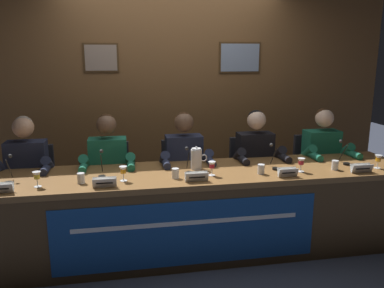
{
  "coord_description": "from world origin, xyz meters",
  "views": [
    {
      "loc": [
        -0.58,
        -3.24,
        1.76
      ],
      "look_at": [
        0.0,
        0.0,
        1.0
      ],
      "focal_mm": 36.21,
      "sensor_mm": 36.0,
      "label": 1
    }
  ],
  "objects_px": {
    "water_cup_far_right": "(335,166)",
    "chair_far_right": "(314,177)",
    "juice_glass_right": "(301,162)",
    "chair_right": "(250,181)",
    "nameplate_far_right": "(362,168)",
    "juice_glass_far_left": "(37,176)",
    "juice_glass_left": "(123,171)",
    "water_cup_center": "(175,174)",
    "nameplate_right": "(288,172)",
    "nameplate_far_left": "(0,188)",
    "juice_glass_center": "(212,166)",
    "panelist_right": "(257,161)",
    "panelist_center": "(185,165)",
    "microphone_center": "(188,165)",
    "juice_glass_far_right": "(378,159)",
    "microphone_far_right": "(345,156)",
    "water_cup_right": "(261,170)",
    "microphone_left": "(102,168)",
    "panelist_left": "(108,168)",
    "nameplate_center": "(197,177)",
    "chair_center": "(182,185)",
    "panelist_far_right": "(324,158)",
    "conference_table": "(194,201)",
    "chair_far_left": "(33,193)",
    "water_cup_left": "(81,179)",
    "water_pitcher_central": "(196,159)",
    "chair_left": "(110,189)",
    "microphone_right": "(274,161)",
    "nameplate_left": "(105,182)",
    "microphone_far_left": "(9,174)"
  },
  "relations": [
    {
      "from": "juice_glass_far_left",
      "to": "nameplate_right",
      "type": "bearing_deg",
      "value": -2.93
    },
    {
      "from": "panelist_right",
      "to": "nameplate_far_right",
      "type": "xyz_separation_m",
      "value": [
        0.72,
        -0.67,
        0.08
      ]
    },
    {
      "from": "panelist_left",
      "to": "nameplate_center",
      "type": "xyz_separation_m",
      "value": [
        0.73,
        -0.66,
        0.08
      ]
    },
    {
      "from": "juice_glass_center",
      "to": "chair_right",
      "type": "bearing_deg",
      "value": 50.63
    },
    {
      "from": "nameplate_far_left",
      "to": "juice_glass_right",
      "type": "relative_size",
      "value": 1.47
    },
    {
      "from": "microphone_far_left",
      "to": "juice_glass_center",
      "type": "height_order",
      "value": "microphone_far_left"
    },
    {
      "from": "conference_table",
      "to": "chair_center",
      "type": "bearing_deg",
      "value": 89.77
    },
    {
      "from": "chair_center",
      "to": "microphone_far_right",
      "type": "distance_m",
      "value": 1.63
    },
    {
      "from": "panelist_right",
      "to": "microphone_far_right",
      "type": "relative_size",
      "value": 5.65
    },
    {
      "from": "water_pitcher_central",
      "to": "chair_center",
      "type": "bearing_deg",
      "value": 96.11
    },
    {
      "from": "chair_far_left",
      "to": "chair_right",
      "type": "xyz_separation_m",
      "value": [
        2.22,
        0.0,
        0.0
      ]
    },
    {
      "from": "nameplate_far_right",
      "to": "juice_glass_left",
      "type": "bearing_deg",
      "value": 176.3
    },
    {
      "from": "water_cup_center",
      "to": "juice_glass_right",
      "type": "xyz_separation_m",
      "value": [
        1.12,
        -0.01,
        0.05
      ]
    },
    {
      "from": "nameplate_right",
      "to": "microphone_right",
      "type": "xyz_separation_m",
      "value": [
        -0.02,
        0.26,
        0.03
      ]
    },
    {
      "from": "nameplate_far_left",
      "to": "water_cup_far_right",
      "type": "height_order",
      "value": "water_cup_far_right"
    },
    {
      "from": "conference_table",
      "to": "panelist_right",
      "type": "distance_m",
      "value": 0.91
    },
    {
      "from": "chair_right",
      "to": "nameplate_far_right",
      "type": "distance_m",
      "value": 1.19
    },
    {
      "from": "nameplate_far_left",
      "to": "panelist_right",
      "type": "height_order",
      "value": "panelist_right"
    },
    {
      "from": "panelist_center",
      "to": "chair_far_right",
      "type": "relative_size",
      "value": 1.37
    },
    {
      "from": "water_cup_right",
      "to": "nameplate_far_right",
      "type": "height_order",
      "value": "water_cup_right"
    },
    {
      "from": "panelist_center",
      "to": "panelist_far_right",
      "type": "bearing_deg",
      "value": 0.0
    },
    {
      "from": "water_cup_right",
      "to": "juice_glass_far_right",
      "type": "height_order",
      "value": "juice_glass_far_right"
    },
    {
      "from": "juice_glass_center",
      "to": "panelist_right",
      "type": "xyz_separation_m",
      "value": [
        0.59,
        0.53,
        -0.13
      ]
    },
    {
      "from": "microphone_left",
      "to": "water_cup_far_right",
      "type": "bearing_deg",
      "value": -4.62
    },
    {
      "from": "nameplate_center",
      "to": "water_cup_center",
      "type": "bearing_deg",
      "value": 144.83
    },
    {
      "from": "panelist_right",
      "to": "microphone_far_left",
      "type": "bearing_deg",
      "value": -169.43
    },
    {
      "from": "microphone_center",
      "to": "microphone_right",
      "type": "height_order",
      "value": "same"
    },
    {
      "from": "panelist_left",
      "to": "juice_glass_center",
      "type": "height_order",
      "value": "panelist_left"
    },
    {
      "from": "water_cup_left",
      "to": "chair_right",
      "type": "bearing_deg",
      "value": 23.83
    },
    {
      "from": "nameplate_center",
      "to": "chair_far_right",
      "type": "bearing_deg",
      "value": 29.84
    },
    {
      "from": "conference_table",
      "to": "nameplate_right",
      "type": "bearing_deg",
      "value": -12.92
    },
    {
      "from": "water_cup_far_right",
      "to": "chair_far_right",
      "type": "bearing_deg",
      "value": 74.66
    },
    {
      "from": "juice_glass_left",
      "to": "water_cup_left",
      "type": "bearing_deg",
      "value": 179.92
    },
    {
      "from": "chair_far_right",
      "to": "microphone_far_right",
      "type": "bearing_deg",
      "value": -91.49
    },
    {
      "from": "nameplate_left",
      "to": "panelist_far_right",
      "type": "bearing_deg",
      "value": 16.86
    },
    {
      "from": "juice_glass_right",
      "to": "chair_far_right",
      "type": "height_order",
      "value": "chair_far_right"
    },
    {
      "from": "nameplate_far_left",
      "to": "juice_glass_center",
      "type": "xyz_separation_m",
      "value": [
        1.65,
        0.15,
        0.05
      ]
    },
    {
      "from": "juice_glass_left",
      "to": "water_cup_center",
      "type": "relative_size",
      "value": 1.46
    },
    {
      "from": "panelist_far_right",
      "to": "microphone_far_left",
      "type": "bearing_deg",
      "value": -172.01
    },
    {
      "from": "nameplate_far_left",
      "to": "chair_left",
      "type": "relative_size",
      "value": 0.2
    },
    {
      "from": "juice_glass_far_left",
      "to": "juice_glass_left",
      "type": "bearing_deg",
      "value": 2.56
    },
    {
      "from": "water_cup_left",
      "to": "nameplate_center",
      "type": "xyz_separation_m",
      "value": [
        0.92,
        -0.12,
        0.0
      ]
    },
    {
      "from": "juice_glass_right",
      "to": "water_cup_right",
      "type": "xyz_separation_m",
      "value": [
        -0.37,
        0.0,
        -0.05
      ]
    },
    {
      "from": "panelist_center",
      "to": "juice_glass_far_left",
      "type": "bearing_deg",
      "value": -155.65
    },
    {
      "from": "panelist_left",
      "to": "water_cup_left",
      "type": "height_order",
      "value": "panelist_left"
    },
    {
      "from": "chair_left",
      "to": "juice_glass_left",
      "type": "relative_size",
      "value": 7.22
    },
    {
      "from": "microphone_center",
      "to": "juice_glass_far_right",
      "type": "relative_size",
      "value": 1.74
    },
    {
      "from": "nameplate_far_left",
      "to": "panelist_far_right",
      "type": "bearing_deg",
      "value": 12.72
    },
    {
      "from": "panelist_center",
      "to": "microphone_center",
      "type": "distance_m",
      "value": 0.43
    },
    {
      "from": "nameplate_far_left",
      "to": "nameplate_right",
      "type": "relative_size",
      "value": 1.08
    }
  ]
}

